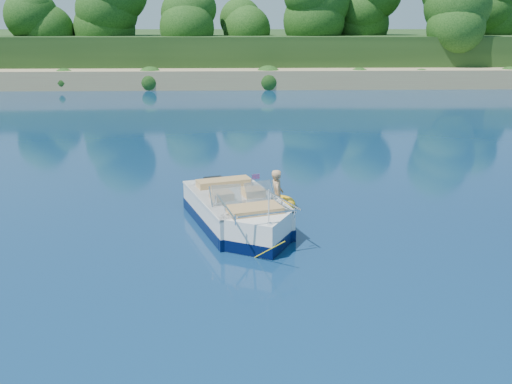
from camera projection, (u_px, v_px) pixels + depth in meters
ground at (282, 270)px, 12.38m from camera, size 160.00×160.00×0.00m
shoreline at (243, 56)px, 73.17m from camera, size 170.00×59.00×6.00m
treeline at (246, 18)px, 50.07m from camera, size 150.00×7.12×8.19m
motorboat at (239, 215)px, 14.85m from camera, size 2.99×5.25×1.82m
tow_tube at (275, 204)px, 16.60m from camera, size 1.42×1.42×0.32m
boy at (277, 208)px, 16.53m from camera, size 0.43×0.86×1.64m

